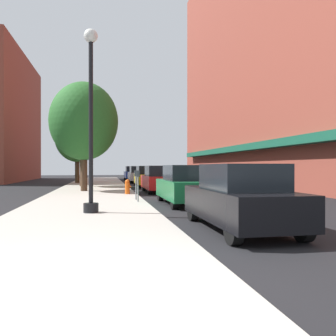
{
  "coord_description": "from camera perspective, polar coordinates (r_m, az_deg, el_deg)",
  "views": [
    {
      "loc": [
        0.64,
        -4.16,
        1.59
      ],
      "look_at": [
        4.24,
        15.04,
        1.52
      ],
      "focal_mm": 36.62,
      "sensor_mm": 36.0,
      "label": 1
    }
  ],
  "objects": [
    {
      "name": "tree_near",
      "position": [
        21.67,
        -13.81,
        7.54
      ],
      "size": [
        4.13,
        4.13,
        6.63
      ],
      "color": "#422D1E",
      "rests_on": "sidewalk_slab"
    },
    {
      "name": "car_green",
      "position": [
        14.48,
        2.84,
        -2.89
      ],
      "size": [
        1.8,
        4.3,
        1.66
      ],
      "rotation": [
        0.0,
        0.0,
        0.03
      ],
      "color": "black",
      "rests_on": "ground"
    },
    {
      "name": "tree_mid",
      "position": [
        26.8,
        -14.06,
        6.89
      ],
      "size": [
        4.31,
        4.31,
        7.08
      ],
      "color": "#422D1E",
      "rests_on": "sidewalk_slab"
    },
    {
      "name": "car_yellow",
      "position": [
        26.96,
        -3.44,
        -1.46
      ],
      "size": [
        1.8,
        4.3,
        1.66
      ],
      "rotation": [
        0.0,
        0.0,
        -0.0
      ],
      "color": "black",
      "rests_on": "ground"
    },
    {
      "name": "car_silver",
      "position": [
        34.32,
        -4.99,
        -1.1
      ],
      "size": [
        1.8,
        4.3,
        1.66
      ],
      "rotation": [
        0.0,
        0.0,
        0.03
      ],
      "color": "black",
      "rests_on": "ground"
    },
    {
      "name": "fire_hydrant",
      "position": [
        18.61,
        -6.77,
        -3.1
      ],
      "size": [
        0.33,
        0.26,
        0.79
      ],
      "color": "#E05614",
      "rests_on": "sidewalk_slab"
    },
    {
      "name": "parking_meter_far",
      "position": [
        14.51,
        -5.02,
        -2.33
      ],
      "size": [
        0.14,
        0.09,
        1.31
      ],
      "color": "slate",
      "rests_on": "sidewalk_slab"
    },
    {
      "name": "sidewalk_slab",
      "position": [
        23.22,
        -12.19,
        -3.58
      ],
      "size": [
        4.8,
        50.0,
        0.12
      ],
      "primitive_type": "cube",
      "color": "#A8A399",
      "rests_on": "ground"
    },
    {
      "name": "car_red",
      "position": [
        21.25,
        -1.5,
        -1.9
      ],
      "size": [
        1.8,
        4.3,
        1.66
      ],
      "rotation": [
        0.0,
        0.0,
        -0.03
      ],
      "color": "black",
      "rests_on": "ground"
    },
    {
      "name": "building_right_brick",
      "position": [
        31.64,
        18.16,
        19.62
      ],
      "size": [
        6.8,
        40.0,
        24.28
      ],
      "color": "brown",
      "rests_on": "ground"
    },
    {
      "name": "car_black",
      "position": [
        8.83,
        11.86,
        -4.88
      ],
      "size": [
        1.8,
        4.3,
        1.66
      ],
      "rotation": [
        0.0,
        0.0,
        0.04
      ],
      "color": "black",
      "rests_on": "ground"
    },
    {
      "name": "ground_plane",
      "position": [
        22.47,
        -1.98,
        -3.85
      ],
      "size": [
        90.0,
        90.0,
        0.0
      ],
      "primitive_type": "plane",
      "color": "black"
    },
    {
      "name": "car_blue",
      "position": [
        41.6,
        -5.97,
        -0.87
      ],
      "size": [
        1.8,
        4.3,
        1.66
      ],
      "rotation": [
        0.0,
        0.0,
        -0.03
      ],
      "color": "black",
      "rests_on": "ground"
    },
    {
      "name": "parking_meter_near",
      "position": [
        15.41,
        -5.35,
        -2.18
      ],
      "size": [
        0.14,
        0.09,
        1.31
      ],
      "color": "slate",
      "rests_on": "sidewalk_slab"
    },
    {
      "name": "lamppost",
      "position": [
        11.39,
        -12.72,
        8.33
      ],
      "size": [
        0.48,
        0.48,
        5.9
      ],
      "color": "black",
      "rests_on": "sidewalk_slab"
    },
    {
      "name": "tree_far",
      "position": [
        32.28,
        -14.88,
        5.02
      ],
      "size": [
        3.99,
        3.99,
        6.5
      ],
      "color": "#422D1E",
      "rests_on": "sidewalk_slab"
    }
  ]
}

